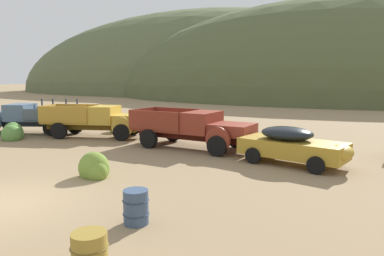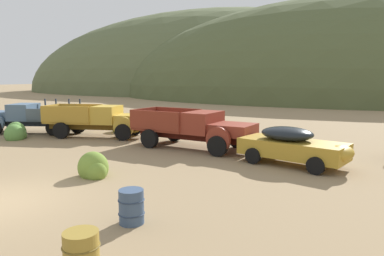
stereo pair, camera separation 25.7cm
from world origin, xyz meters
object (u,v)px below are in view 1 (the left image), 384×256
truck_rust_red (199,129)px  car_mustard (295,145)px  truck_faded_yellow (103,120)px  oil_drum_foreground (90,256)px  truck_chalk_blue (22,118)px  oil_drum_spare (136,207)px

truck_rust_red → car_mustard: truck_rust_red is taller
truck_faded_yellow → truck_rust_red: bearing=-22.5°
truck_rust_red → car_mustard: 5.14m
truck_rust_red → oil_drum_foreground: (2.32, -11.77, -0.58)m
truck_faded_yellow → oil_drum_foreground: 15.74m
truck_chalk_blue → truck_rust_red: 12.46m
oil_drum_foreground → truck_rust_red: bearing=101.2°
truck_chalk_blue → truck_rust_red: size_ratio=0.98×
car_mustard → truck_chalk_blue: bearing=-170.6°
truck_chalk_blue → truck_faded_yellow: (5.78, 0.57, 0.01)m
truck_chalk_blue → truck_rust_red: (12.44, -0.58, 0.02)m
oil_drum_foreground → oil_drum_spare: bearing=101.4°
truck_chalk_blue → oil_drum_spare: bearing=125.5°
truck_chalk_blue → car_mustard: truck_chalk_blue is taller
truck_faded_yellow → oil_drum_spare: bearing=-63.7°
truck_chalk_blue → truck_faded_yellow: size_ratio=0.99×
truck_faded_yellow → oil_drum_foreground: truck_faded_yellow is taller
truck_rust_red → truck_faded_yellow: bearing=178.4°
car_mustard → oil_drum_foreground: (-2.52, -10.07, -0.38)m
oil_drum_spare → oil_drum_foreground: (0.49, -2.43, 0.01)m
truck_faded_yellow → car_mustard: truck_faded_yellow is taller
truck_faded_yellow → oil_drum_foreground: (8.98, -12.92, -0.58)m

